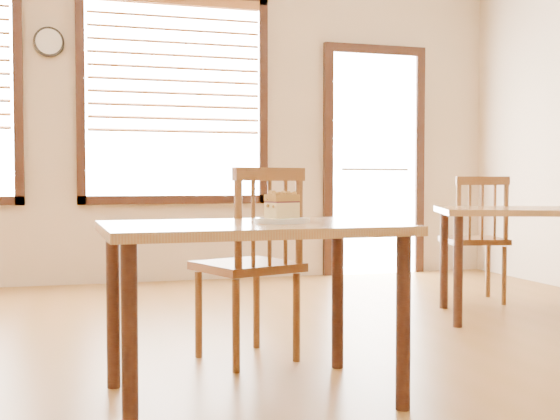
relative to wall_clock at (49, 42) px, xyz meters
name	(u,v)px	position (x,y,z in m)	size (l,w,h in m)	color
window_right	(175,86)	(1.10, 0.01, -0.34)	(1.76, 0.10, 1.96)	white
entry_door	(374,155)	(3.10, 0.02, -0.95)	(1.08, 0.06, 2.29)	white
wall_clock	(49,42)	(0.00, 0.00, 0.00)	(0.26, 0.05, 0.26)	black
cafe_table_main	(251,246)	(0.93, -3.62, -1.50)	(1.26, 0.86, 0.75)	olive
cafe_chair_main	(252,263)	(1.08, -3.01, -1.64)	(0.58, 0.58, 1.01)	brown
cafe_table_second	(532,222)	(3.17, -2.44, -1.50)	(1.43, 1.20, 0.75)	olive
cafe_chair_second	(475,238)	(3.16, -1.76, -1.66)	(0.53, 0.53, 0.98)	brown
plate	(282,221)	(1.07, -3.61, -1.39)	(0.24, 0.24, 0.02)	white
cake_slice	(282,205)	(1.07, -3.61, -1.32)	(0.15, 0.13, 0.12)	#D7CA79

